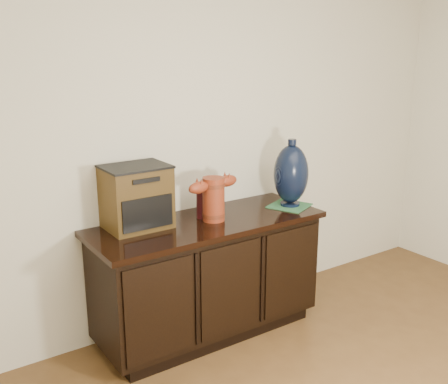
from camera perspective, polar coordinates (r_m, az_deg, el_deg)
sideboard at (r=3.32m, az=-1.78°, el=-9.17°), size 1.46×0.56×0.75m
terracotta_vessel at (r=3.15m, az=-1.15°, el=-0.48°), size 0.38×0.16×0.27m
tv_radio at (r=3.06m, az=-9.54°, el=-0.51°), size 0.37×0.30×0.37m
green_mat at (r=3.50m, az=7.13°, el=-1.49°), size 0.31×0.31×0.01m
lamp_base at (r=3.44m, az=7.30°, el=1.92°), size 0.30×0.30×0.44m
spray_can at (r=3.21m, az=-2.42°, el=-1.13°), size 0.07×0.07×0.20m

